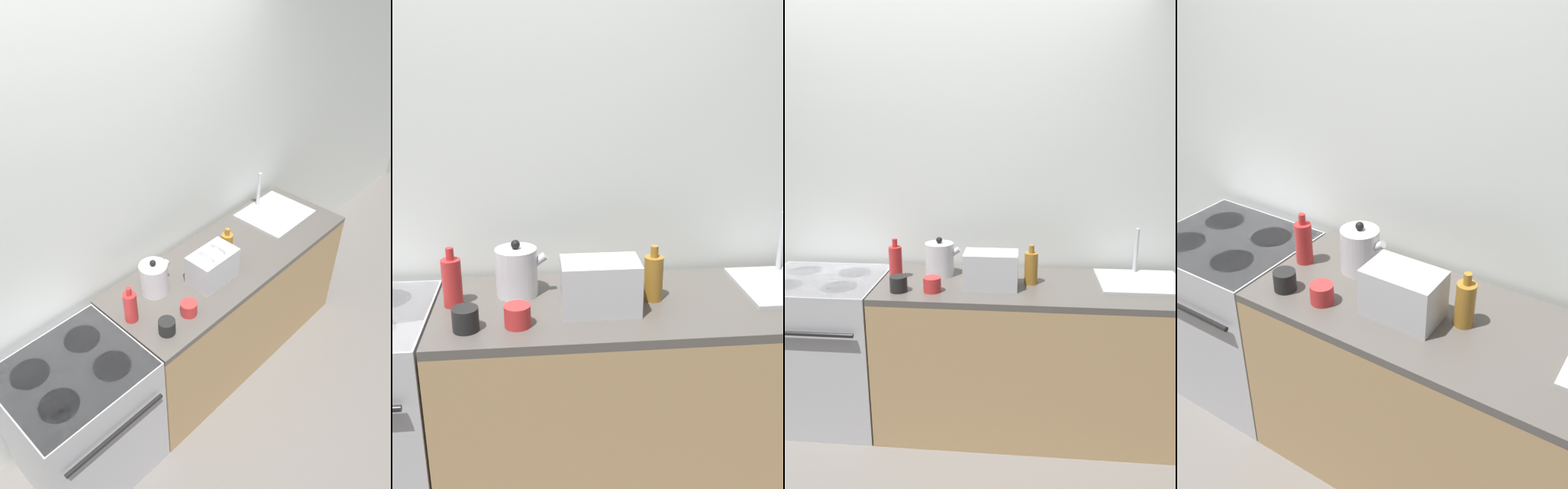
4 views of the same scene
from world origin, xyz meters
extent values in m
plane|color=slate|center=(0.00, 0.00, 0.00)|extent=(12.00, 12.00, 0.00)
cube|color=silver|center=(0.00, 0.69, 1.30)|extent=(8.00, 0.05, 2.60)
cube|color=#B7B7BC|center=(-0.62, 0.31, 0.44)|extent=(0.70, 0.61, 0.88)
cube|color=black|center=(-0.62, 0.31, 0.87)|extent=(0.69, 0.60, 0.02)
cylinder|color=black|center=(-0.78, 0.18, 0.87)|extent=(0.20, 0.20, 0.01)
cylinder|color=black|center=(-0.46, 0.18, 0.87)|extent=(0.20, 0.20, 0.01)
cylinder|color=black|center=(-0.78, 0.44, 0.87)|extent=(0.20, 0.20, 0.01)
cylinder|color=black|center=(-0.46, 0.44, 0.87)|extent=(0.20, 0.20, 0.01)
cylinder|color=black|center=(-0.62, -0.03, 0.69)|extent=(0.60, 0.02, 0.02)
cube|color=tan|center=(0.64, 0.32, 0.42)|extent=(1.80, 0.64, 0.84)
cube|color=#514C47|center=(0.64, 0.32, 0.86)|extent=(1.80, 0.64, 0.04)
cylinder|color=silver|center=(0.06, 0.43, 0.98)|extent=(0.17, 0.17, 0.20)
sphere|color=black|center=(0.06, 0.43, 1.10)|extent=(0.04, 0.04, 0.04)
cylinder|color=silver|center=(0.14, 0.43, 1.02)|extent=(0.09, 0.03, 0.08)
cube|color=#BCBCC1|center=(0.38, 0.26, 0.98)|extent=(0.29, 0.18, 0.20)
cube|color=black|center=(0.33, 0.26, 1.08)|extent=(0.04, 0.13, 0.01)
cube|color=black|center=(0.43, 0.26, 1.08)|extent=(0.04, 0.13, 0.01)
cylinder|color=#B72828|center=(-0.18, 0.35, 0.98)|extent=(0.08, 0.08, 0.19)
cylinder|color=#B72828|center=(-0.18, 0.35, 1.09)|extent=(0.03, 0.03, 0.05)
cylinder|color=#9E6B23|center=(0.60, 0.33, 0.97)|extent=(0.07, 0.07, 0.18)
cylinder|color=#9E6B23|center=(0.60, 0.33, 1.08)|extent=(0.03, 0.03, 0.05)
cylinder|color=red|center=(0.07, 0.15, 0.92)|extent=(0.10, 0.10, 0.08)
cylinder|color=black|center=(-0.11, 0.14, 0.92)|extent=(0.09, 0.09, 0.09)
camera|label=1|loc=(-1.27, -1.18, 2.84)|focal=35.00mm
camera|label=2|loc=(0.15, -1.62, 1.79)|focal=40.00mm
camera|label=3|loc=(0.55, -2.23, 1.79)|focal=35.00mm
camera|label=4|loc=(1.20, -1.21, 2.17)|focal=40.00mm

